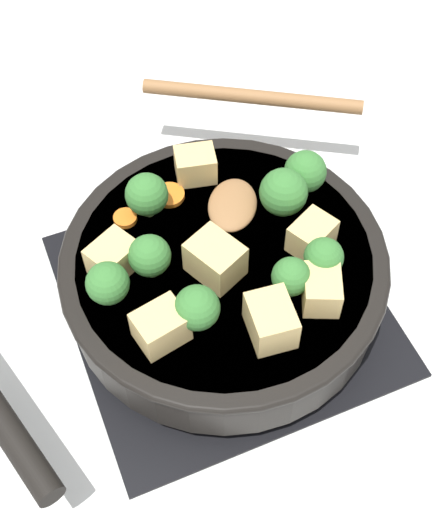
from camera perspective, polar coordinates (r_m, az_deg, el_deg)
name	(u,v)px	position (r m, az deg, el deg)	size (l,w,h in m)	color
ground_plane	(224,304)	(0.75, 0.00, -3.86)	(2.40, 2.40, 0.00)	silver
front_burner_grate	(224,298)	(0.74, 0.00, -3.37)	(0.31, 0.31, 0.03)	black
skillet_pan	(222,273)	(0.70, -0.15, -1.37)	(0.32, 0.43, 0.06)	black
wooden_spoon	(244,139)	(0.76, 1.64, 9.33)	(0.25, 0.23, 0.02)	olive
tofu_cube_center_large	(322,290)	(0.64, 7.81, -2.68)	(0.04, 0.03, 0.03)	#DBB770
tofu_cube_near_handle	(113,258)	(0.66, -8.87, -0.14)	(0.04, 0.03, 0.03)	#DBB770
tofu_cube_east_chunk	(195,165)	(0.73, -2.30, 7.28)	(0.04, 0.03, 0.03)	#DBB770
tofu_cube_west_chunk	(215,259)	(0.65, -0.70, -0.26)	(0.05, 0.04, 0.04)	#DBB770
tofu_cube_back_piece	(312,236)	(0.67, 7.04, 1.62)	(0.04, 0.03, 0.03)	#DBB770
tofu_cube_front_piece	(161,327)	(0.62, -5.08, -5.67)	(0.04, 0.03, 0.03)	#DBB770
tofu_cube_mid_small	(271,321)	(0.62, 3.77, -5.18)	(0.05, 0.04, 0.04)	#DBB770
broccoli_floret_near_spoon	(197,308)	(0.61, -2.17, -4.18)	(0.04, 0.04, 0.05)	#709956
broccoli_floret_center_top	(147,195)	(0.69, -6.20, 4.90)	(0.04, 0.04, 0.05)	#709956
broccoli_floret_east_rim	(324,257)	(0.65, 7.97, -0.12)	(0.04, 0.04, 0.04)	#709956
broccoli_floret_west_rim	(284,192)	(0.69, 4.78, 5.09)	(0.05, 0.05, 0.05)	#709956
broccoli_floret_north_edge	(150,256)	(0.65, -5.97, 0.00)	(0.04, 0.04, 0.05)	#709956
broccoli_floret_south_cluster	(305,172)	(0.71, 6.51, 6.70)	(0.04, 0.04, 0.05)	#709956
broccoli_floret_mid_floret	(108,284)	(0.63, -9.29, -2.19)	(0.04, 0.04, 0.05)	#709956
broccoli_floret_small_inner	(291,277)	(0.63, 5.39, -1.68)	(0.04, 0.04, 0.04)	#709956
carrot_slice_orange_thin	(169,195)	(0.72, -4.40, 4.89)	(0.03, 0.03, 0.01)	orange
carrot_slice_near_center	(125,218)	(0.71, -7.91, 3.02)	(0.02, 0.02, 0.01)	orange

